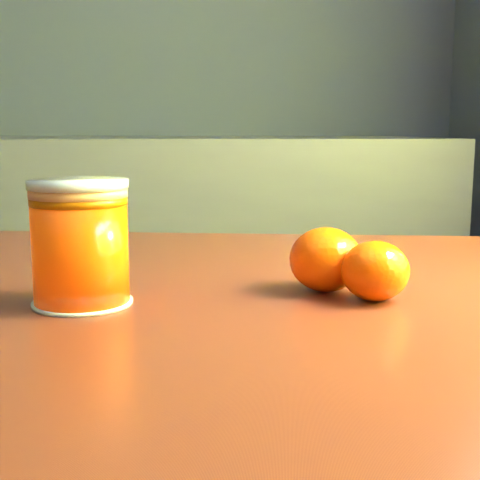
{
  "coord_description": "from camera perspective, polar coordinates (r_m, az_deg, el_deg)",
  "views": [
    {
      "loc": [
        0.9,
        -0.37,
        0.92
      ],
      "look_at": [
        0.95,
        0.22,
        0.83
      ],
      "focal_mm": 50.0,
      "sensor_mm": 36.0,
      "label": 1
    }
  ],
  "objects": [
    {
      "name": "table",
      "position": [
        0.66,
        4.17,
        -12.95
      ],
      "size": [
        1.13,
        0.87,
        0.77
      ],
      "rotation": [
        0.0,
        0.0,
        -0.15
      ],
      "color": "maroon",
      "rests_on": "ground"
    },
    {
      "name": "juice_glass",
      "position": [
        0.6,
        -13.47,
        -0.31
      ],
      "size": [
        0.09,
        0.09,
        0.11
      ],
      "rotation": [
        0.0,
        0.0,
        -0.29
      ],
      "color": "#FF4505",
      "rests_on": "table"
    },
    {
      "name": "orange_back",
      "position": [
        0.64,
        7.34,
        -1.66
      ],
      "size": [
        0.09,
        0.09,
        0.06
      ],
      "primitive_type": "ellipsoid",
      "rotation": [
        0.0,
        0.0,
        0.43
      ],
      "color": "#FF4E05",
      "rests_on": "table"
    },
    {
      "name": "orange_front",
      "position": [
        0.61,
        11.45,
        -2.58
      ],
      "size": [
        0.07,
        0.07,
        0.05
      ],
      "primitive_type": "ellipsoid",
      "rotation": [
        0.0,
        0.0,
        0.21
      ],
      "color": "#FF4E05",
      "rests_on": "table"
    }
  ]
}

